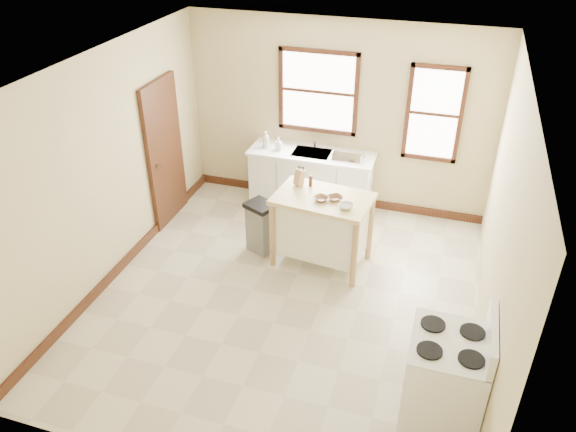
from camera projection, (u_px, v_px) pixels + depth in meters
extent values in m
plane|color=beige|center=(286.00, 297.00, 6.85)|extent=(5.00, 5.00, 0.00)
plane|color=white|center=(286.00, 70.00, 5.39)|extent=(5.00, 5.00, 0.00)
cube|color=#C8B784|center=(338.00, 117.00, 8.16)|extent=(4.50, 0.04, 2.80)
cube|color=#C8B784|center=(107.00, 170.00, 6.69)|extent=(0.04, 5.00, 2.80)
cube|color=#C8B784|center=(503.00, 230.00, 5.55)|extent=(0.04, 5.00, 2.80)
cube|color=#38140F|center=(165.00, 153.00, 7.93)|extent=(0.06, 0.90, 2.10)
cube|color=#38140F|center=(333.00, 198.00, 8.83)|extent=(4.50, 0.04, 0.12)
cube|color=#38140F|center=(126.00, 261.00, 7.38)|extent=(0.04, 5.00, 0.12)
cylinder|color=silver|center=(315.00, 141.00, 8.33)|extent=(0.03, 0.03, 0.22)
imported|color=#B2B2B2|center=(266.00, 140.00, 8.32)|extent=(0.11, 0.12, 0.26)
imported|color=#B2B2B2|center=(279.00, 144.00, 8.26)|extent=(0.09, 0.10, 0.19)
cylinder|color=#3C1D10|center=(311.00, 181.00, 7.18)|extent=(0.04, 0.04, 0.15)
imported|color=brown|center=(321.00, 199.00, 6.90)|extent=(0.24, 0.24, 0.04)
imported|color=brown|center=(335.00, 198.00, 6.91)|extent=(0.25, 0.25, 0.04)
imported|color=silver|center=(346.00, 206.00, 6.73)|extent=(0.24, 0.24, 0.06)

